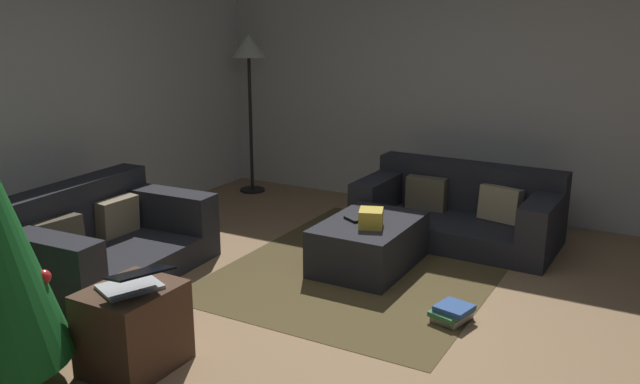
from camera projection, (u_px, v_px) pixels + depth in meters
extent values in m
plane|color=#93704C|center=(356.00, 346.00, 4.02)|extent=(6.40, 6.40, 0.00)
cube|color=beige|center=(504.00, 84.00, 6.32)|extent=(0.12, 6.40, 2.60)
cube|color=#26262B|center=(110.00, 262.00, 5.08)|extent=(1.56, 1.07, 0.22)
cube|color=#26262B|center=(70.00, 213.00, 5.15)|extent=(1.52, 0.32, 0.47)
cube|color=#26262B|center=(162.00, 208.00, 5.56)|extent=(0.29, 1.01, 0.31)
cube|color=#26262B|center=(39.00, 256.00, 4.46)|extent=(0.29, 1.01, 0.31)
cube|color=#8C7A5B|center=(118.00, 216.00, 5.35)|extent=(0.36, 0.15, 0.31)
cube|color=brown|center=(59.00, 239.00, 4.82)|extent=(0.38, 0.18, 0.31)
cube|color=#26262B|center=(456.00, 230.00, 5.84)|extent=(0.92, 1.73, 0.21)
cube|color=#26262B|center=(470.00, 186.00, 6.02)|extent=(0.28, 1.71, 0.43)
cube|color=#26262B|center=(544.00, 215.00, 5.41)|extent=(0.89, 0.26, 0.29)
cube|color=#26262B|center=(381.00, 191.00, 6.13)|extent=(0.89, 0.26, 0.29)
cube|color=tan|center=(500.00, 204.00, 5.71)|extent=(0.22, 0.38, 0.31)
cube|color=brown|center=(426.00, 193.00, 6.04)|extent=(0.15, 0.37, 0.30)
cube|color=#26262B|center=(369.00, 244.00, 5.24)|extent=(0.96, 0.65, 0.38)
cube|color=gold|center=(371.00, 218.00, 5.04)|extent=(0.25, 0.24, 0.14)
cube|color=black|center=(352.00, 219.00, 5.20)|extent=(0.12, 0.16, 0.02)
sphere|color=red|center=(44.00, 277.00, 3.49)|extent=(0.08, 0.08, 0.08)
sphere|color=green|center=(37.00, 289.00, 3.68)|extent=(0.09, 0.09, 0.09)
cube|color=#4C3323|center=(133.00, 328.00, 3.73)|extent=(0.52, 0.44, 0.49)
cube|color=silver|center=(130.00, 287.00, 3.66)|extent=(0.39, 0.35, 0.02)
cube|color=black|center=(140.00, 273.00, 3.51)|extent=(0.38, 0.35, 0.07)
cube|color=beige|center=(452.00, 317.00, 4.36)|extent=(0.28, 0.23, 0.05)
cube|color=#387A47|center=(451.00, 312.00, 4.34)|extent=(0.31, 0.26, 0.03)
cube|color=#2D5193|center=(454.00, 308.00, 4.32)|extent=(0.25, 0.25, 0.04)
cylinder|color=black|center=(253.00, 190.00, 7.49)|extent=(0.28, 0.28, 0.02)
cylinder|color=black|center=(251.00, 126.00, 7.29)|extent=(0.04, 0.04, 1.49)
cone|color=beige|center=(248.00, 46.00, 7.06)|extent=(0.36, 0.36, 0.24)
cube|color=brown|center=(369.00, 266.00, 5.29)|extent=(2.60, 2.00, 0.01)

